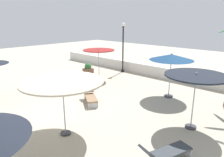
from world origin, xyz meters
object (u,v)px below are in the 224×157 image
Objects in this scene: patio_umbrella_0 at (196,78)px; patio_umbrella_3 at (171,58)px; patio_umbrella_5 at (62,83)px; lamp_post_1 at (123,44)px; lounge_chair_1 at (90,95)px; patio_umbrella_2 at (99,52)px; lounge_chair_0 at (166,152)px; planter at (88,69)px.

patio_umbrella_0 is 3.78m from patio_umbrella_3.
lamp_post_1 reaches higher than patio_umbrella_5.
lamp_post_1 reaches higher than lounge_chair_1.
patio_umbrella_2 is 0.56× the size of lamp_post_1.
lounge_chair_0 is (3.85, 1.20, -1.79)m from patio_umbrella_5.
patio_umbrella_3 is at bearing -24.91° from lamp_post_1.
patio_umbrella_3 is 5.12m from lounge_chair_1.
lounge_chair_1 is at bearing -39.31° from planter.
patio_umbrella_2 is at bearing 130.88° from lounge_chair_1.
patio_umbrella_3 is at bearing -3.52° from planter.
patio_umbrella_5 reaches higher than planter.
patio_umbrella_3 is 1.42× the size of lounge_chair_1.
lamp_post_1 is 7.68m from lounge_chair_1.
planter reaches higher than lounge_chair_1.
lamp_post_1 is 4.99× the size of planter.
patio_umbrella_0 is 0.95× the size of patio_umbrella_3.
patio_umbrella_2 is 3.02m from lamp_post_1.
patio_umbrella_0 is 2.96× the size of planter.
patio_umbrella_0 reaches higher than patio_umbrella_2.
lounge_chair_1 is (3.29, -6.63, -2.04)m from lamp_post_1.
patio_umbrella_5 is 10.89m from lamp_post_1.
patio_umbrella_5 is 10.34m from planter.
patio_umbrella_2 is 10.52m from lounge_chair_0.
patio_umbrella_0 is 1.28× the size of lounge_chair_0.
patio_umbrella_5 is 3.74× the size of planter.
lounge_chair_0 is at bearing -16.99° from lounge_chair_1.
lounge_chair_1 is 2.19× the size of planter.
lounge_chair_0 is 12.55m from planter.
patio_umbrella_0 is 10.29m from lamp_post_1.
patio_umbrella_3 is 1.35× the size of lounge_chair_0.
patio_umbrella_5 is at bearing -61.67° from lamp_post_1.
patio_umbrella_2 is 0.75× the size of patio_umbrella_5.
planter is (-2.12, 0.68, -1.76)m from patio_umbrella_2.
patio_umbrella_2 reaches higher than lounge_chair_0.
lounge_chair_1 is at bearing -168.78° from patio_umbrella_0.
patio_umbrella_3 is at bearing 82.43° from patio_umbrella_5.
lounge_chair_1 is (-5.35, -1.06, -1.82)m from patio_umbrella_0.
patio_umbrella_5 is 4.41m from lounge_chair_0.
lounge_chair_0 is at bearing -28.87° from planter.
patio_umbrella_5 is 1.62× the size of lounge_chair_0.
lounge_chair_0 is at bearing -82.50° from patio_umbrella_0.
patio_umbrella_2 is 5.11m from lounge_chair_1.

